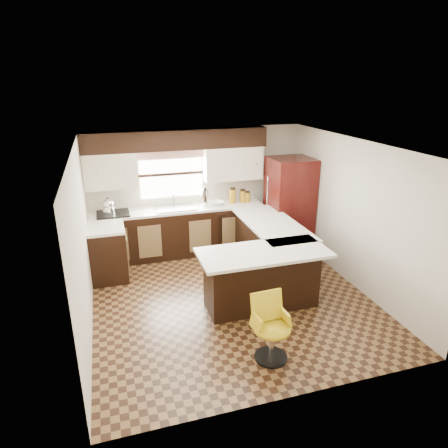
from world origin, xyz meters
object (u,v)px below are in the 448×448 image
object	(u,v)px
peninsula_long	(269,250)
refrigerator	(289,205)
bar_chair	(272,329)
peninsula_return	(261,279)

from	to	relation	value
peninsula_long	refrigerator	world-z (taller)	refrigerator
peninsula_long	bar_chair	bearing A→B (deg)	-111.70
peninsula_return	refrigerator	size ratio (longest dim) A/B	0.89
peninsula_long	bar_chair	size ratio (longest dim) A/B	2.31
bar_chair	peninsula_long	bearing A→B (deg)	64.99
peninsula_long	refrigerator	distance (m)	1.26
peninsula_return	bar_chair	bearing A→B (deg)	-105.79
refrigerator	bar_chair	distance (m)	3.48
peninsula_long	bar_chair	distance (m)	2.33
peninsula_return	bar_chair	distance (m)	1.23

